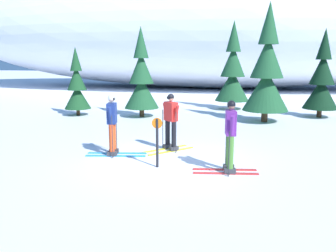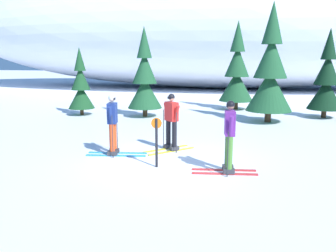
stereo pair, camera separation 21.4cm
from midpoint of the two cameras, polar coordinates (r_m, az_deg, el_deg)
ground_plane at (r=9.88m, az=0.49°, el=-5.79°), size 120.00×120.00×0.00m
skier_purple_jacket at (r=8.87m, az=10.58°, el=-1.52°), size 1.68×0.77×1.84m
skier_navy_jacket at (r=10.46m, az=-8.36°, el=0.36°), size 1.82×0.76×1.82m
skier_red_jacket at (r=10.87m, az=1.09°, el=0.88°), size 1.50×1.49×1.78m
pine_tree_far_left at (r=18.07m, az=-13.64°, el=6.18°), size 1.30×1.30×3.37m
pine_tree_center_left at (r=17.08m, az=-3.45°, el=7.52°), size 1.66×1.66×4.31m
pine_tree_center at (r=19.79m, az=11.41°, el=8.44°), size 1.86×1.86×4.82m
pine_tree_center_right at (r=16.19m, az=16.63°, el=8.24°), size 2.02×2.02×5.23m
pine_tree_far_right at (r=18.33m, az=24.65°, el=6.66°), size 1.63×1.63×4.21m
snow_ridge_background at (r=34.05m, az=8.80°, el=15.31°), size 51.74×17.53×10.84m
trail_marker_post at (r=9.22m, az=-1.21°, el=-2.16°), size 0.28×0.07×1.33m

